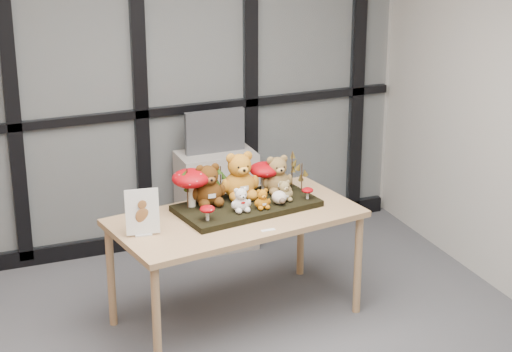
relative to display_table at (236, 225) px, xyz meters
name	(u,v)px	position (x,y,z in m)	size (l,w,h in m)	color
room_shell	(182,130)	(-0.69, -1.17, 1.03)	(5.00, 5.00, 5.00)	#AFACA5
glass_partition	(76,69)	(-0.69, 1.30, 0.77)	(4.90, 0.06, 2.78)	#2D383F
display_table	(236,225)	(0.00, 0.00, 0.00)	(1.63, 1.00, 0.72)	tan
diorama_tray	(247,206)	(0.10, 0.08, 0.09)	(0.88, 0.44, 0.04)	black
bear_pooh_yellow	(239,173)	(0.10, 0.19, 0.27)	(0.26, 0.23, 0.33)	orange
bear_brown_medium	(208,182)	(-0.13, 0.15, 0.25)	(0.22, 0.20, 0.29)	#4B290B
bear_tan_back	(277,172)	(0.36, 0.19, 0.24)	(0.21, 0.19, 0.27)	olive
bear_small_yellow	(262,198)	(0.16, -0.04, 0.17)	(0.11, 0.10, 0.14)	#C46D0D
bear_white_bow	(241,198)	(0.02, -0.03, 0.19)	(0.13, 0.12, 0.17)	white
bear_beige_small	(284,189)	(0.34, 0.03, 0.18)	(0.11, 0.10, 0.15)	#9C8550
plush_cream_hedgehog	(279,197)	(0.29, -0.01, 0.15)	(0.07, 0.06, 0.09)	white
mushroom_back_left	(191,186)	(-0.24, 0.16, 0.24)	(0.24, 0.24, 0.26)	#95040B
mushroom_back_right	(264,176)	(0.28, 0.22, 0.21)	(0.20, 0.20, 0.22)	#95040B
mushroom_front_left	(207,212)	(-0.22, -0.10, 0.16)	(0.09, 0.09, 0.10)	#95040B
mushroom_front_right	(308,193)	(0.49, 0.00, 0.15)	(0.07, 0.07, 0.08)	#95040B
sprig_green_far_left	(187,189)	(-0.27, 0.13, 0.24)	(0.05, 0.05, 0.26)	#1C3D0D
sprig_green_mid_left	(197,188)	(-0.19, 0.19, 0.21)	(0.05, 0.05, 0.20)	#1C3D0D
sprig_dry_far_right	(292,170)	(0.48, 0.23, 0.23)	(0.05, 0.05, 0.24)	brown
sprig_dry_mid_right	(302,178)	(0.50, 0.12, 0.20)	(0.05, 0.05, 0.20)	brown
sprig_green_centre	(221,182)	(-0.02, 0.23, 0.21)	(0.05, 0.05, 0.21)	#1C3D0D
sign_holder	(142,214)	(-0.61, -0.08, 0.20)	(0.20, 0.07, 0.28)	silver
label_card	(268,230)	(0.10, -0.29, 0.07)	(0.09, 0.03, 0.00)	white
cabinet	(217,201)	(0.26, 1.10, -0.27)	(0.56, 0.33, 0.75)	#A99F96
monitor	(215,131)	(0.26, 1.12, 0.26)	(0.45, 0.05, 0.32)	#47494F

